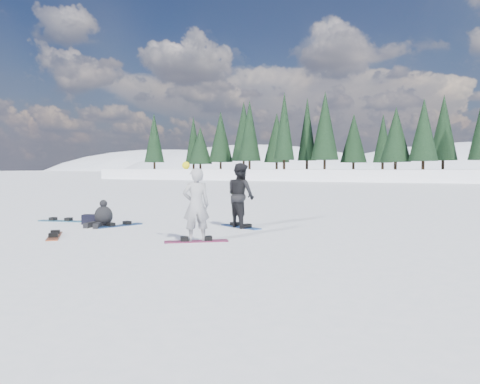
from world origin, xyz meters
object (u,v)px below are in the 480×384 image
seated_rider (102,216)px  snowboarder_man (241,195)px  gear_bag (90,219)px  snowboard_loose_a (119,226)px  snowboard_loose_b (54,236)px  snowboard_loose_c (61,221)px  snowboarder_woman (196,205)px

seated_rider → snowboarder_man: bearing=2.2°
gear_bag → snowboard_loose_a: size_ratio=0.30×
snowboarder_man → snowboard_loose_b: snowboarder_man is taller
snowboarder_man → snowboard_loose_c: snowboarder_man is taller
snowboarder_woman → snowboard_loose_c: size_ratio=1.26×
seated_rider → snowboard_loose_b: 2.23m
seated_rider → snowboarder_woman: bearing=-37.9°
snowboarder_woman → snowboard_loose_b: size_ratio=1.26×
snowboarder_woman → seated_rider: size_ratio=1.88×
snowboard_loose_b → snowboarder_man: bearing=94.5°
gear_bag → seated_rider: bearing=-19.7°
snowboarder_woman → seated_rider: snowboarder_woman is taller
gear_bag → snowboard_loose_b: gear_bag is taller
snowboarder_woman → seated_rider: (-4.02, 1.44, -0.58)m
snowboard_loose_a → seated_rider: bearing=132.4°
seated_rider → snowboard_loose_c: seated_rider is taller
snowboarder_woman → gear_bag: size_ratio=4.21×
seated_rider → gear_bag: bearing=142.2°
seated_rider → snowboard_loose_c: size_ratio=0.67×
seated_rider → gear_bag: seated_rider is taller
snowboard_loose_b → snowboard_loose_c: 3.55m
snowboarder_woman → snowboard_loose_c: 6.45m
snowboarder_woman → gear_bag: (-4.72, 1.69, -0.74)m
snowboard_loose_c → seated_rider: bearing=-23.7°
gear_bag → snowboard_loose_b: size_ratio=0.30×
snowboarder_man → snowboard_loose_a: 3.77m
snowboarder_woman → snowboard_loose_a: bearing=-62.5°
snowboard_loose_b → snowboard_loose_c: size_ratio=1.00×
snowboarder_man → seated_rider: size_ratio=1.88×
snowboarder_woman → snowboarder_man: (-0.13, 2.88, 0.06)m
gear_bag → snowboard_loose_c: gear_bag is taller
snowboarder_man → snowboard_loose_a: size_ratio=1.26×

